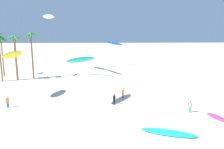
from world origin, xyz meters
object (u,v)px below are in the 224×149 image
(grounded_kite_0, at_px, (168,132))
(flying_kite_4, at_px, (48,17))
(person_foreground_walker, at_px, (123,92))
(flying_kite_5, at_px, (113,43))
(person_near_left, at_px, (7,101))
(flying_kite_3, at_px, (82,60))
(palm_tree_4, at_px, (31,40))
(flying_kite_2, at_px, (13,55))
(grounded_kite_2, at_px, (217,117))
(person_mid_field, at_px, (114,99))
(palm_tree_0, at_px, (1,42))
(palm_tree_3, at_px, (15,43))
(person_near_right, at_px, (190,106))

(grounded_kite_0, bearing_deg, flying_kite_4, 119.65)
(person_foreground_walker, bearing_deg, flying_kite_5, 90.52)
(person_near_left, bearing_deg, flying_kite_3, 6.50)
(palm_tree_4, bearing_deg, flying_kite_3, -55.49)
(flying_kite_2, xyz_separation_m, grounded_kite_0, (20.73, -13.38, -6.76))
(grounded_kite_2, xyz_separation_m, person_mid_field, (-12.60, 5.59, 0.76))
(flying_kite_2, xyz_separation_m, person_near_left, (0.40, -4.47, -6.01))
(grounded_kite_2, height_order, person_mid_field, person_mid_field)
(grounded_kite_2, bearing_deg, person_foreground_walker, 141.86)
(flying_kite_4, bearing_deg, palm_tree_4, -107.93)
(flying_kite_4, bearing_deg, palm_tree_0, -155.45)
(palm_tree_0, bearing_deg, person_foreground_walker, -34.62)
(palm_tree_3, distance_m, grounded_kite_2, 39.87)
(person_near_left, xyz_separation_m, person_near_right, (24.83, -2.85, -0.02))
(palm_tree_3, bearing_deg, flying_kite_3, -46.70)
(person_near_left, bearing_deg, flying_kite_5, 64.28)
(palm_tree_4, height_order, grounded_kite_0, palm_tree_4)
(person_mid_field, bearing_deg, person_near_left, -177.45)
(flying_kite_2, xyz_separation_m, grounded_kite_2, (27.97, -9.38, -6.77))
(person_near_left, distance_m, person_mid_field, 14.99)
(palm_tree_4, xyz_separation_m, flying_kite_4, (2.28, 7.06, 5.14))
(palm_tree_3, distance_m, person_mid_field, 26.60)
(flying_kite_3, xyz_separation_m, person_foreground_walker, (6.14, 2.58, -5.64))
(flying_kite_3, relative_size, grounded_kite_0, 1.21)
(flying_kite_4, xyz_separation_m, flying_kite_5, (15.81, 7.70, -6.88))
(grounded_kite_0, height_order, grounded_kite_2, grounded_kite_0)
(flying_kite_5, bearing_deg, person_near_left, -115.72)
(palm_tree_3, bearing_deg, palm_tree_0, 136.27)
(flying_kite_3, bearing_deg, person_near_right, -15.60)
(flying_kite_3, distance_m, grounded_kite_2, 19.35)
(flying_kite_4, height_order, flying_kite_5, flying_kite_4)
(flying_kite_2, bearing_deg, flying_kite_4, 87.78)
(flying_kite_4, bearing_deg, palm_tree_3, -120.27)
(flying_kite_3, height_order, person_near_left, flying_kite_3)
(palm_tree_3, distance_m, person_foreground_walker, 26.04)
(palm_tree_0, height_order, person_foreground_walker, palm_tree_0)
(flying_kite_2, height_order, flying_kite_3, flying_kite_2)
(palm_tree_3, relative_size, person_mid_field, 5.75)
(flying_kite_4, height_order, person_foreground_walker, flying_kite_4)
(grounded_kite_2, bearing_deg, flying_kite_4, 131.25)
(flying_kite_5, distance_m, person_near_left, 37.86)
(palm_tree_3, height_order, person_foreground_walker, palm_tree_3)
(person_foreground_walker, xyz_separation_m, person_near_left, (-16.52, -3.76, -0.04))
(palm_tree_4, distance_m, grounded_kite_0, 36.54)
(flying_kite_3, xyz_separation_m, person_mid_field, (4.59, -0.51, -5.68))
(person_foreground_walker, bearing_deg, grounded_kite_0, -73.28)
(palm_tree_3, distance_m, flying_kite_2, 13.47)
(palm_tree_3, xyz_separation_m, person_near_right, (29.54, -20.05, -6.87))
(flying_kite_2, bearing_deg, person_near_left, -84.88)
(grounded_kite_0, bearing_deg, flying_kite_5, 95.47)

